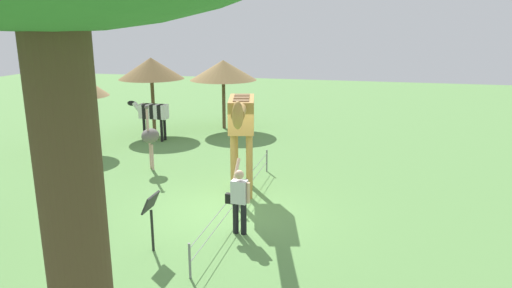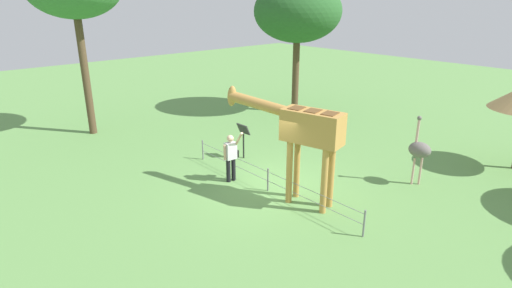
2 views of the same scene
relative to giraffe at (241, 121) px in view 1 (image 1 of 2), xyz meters
name	(u,v)px [view 1 (image 1 of 2)]	position (x,y,z in m)	size (l,w,h in m)	color
ground_plane	(230,210)	(1.12, -0.02, -2.21)	(60.00, 60.00, 0.00)	#60934C
giraffe	(241,121)	(0.00, 0.00, 0.00)	(3.79, 1.36, 3.18)	#BC8942
visitor	(239,198)	(2.44, 0.61, -1.31)	(0.60, 0.59, 1.75)	black
zebra	(152,113)	(-5.49, -5.42, -1.04)	(0.46, 1.81, 1.66)	black
ostrich	(150,136)	(-1.69, -3.65, -1.03)	(0.70, 0.56, 2.25)	#CC9E93
shade_hut_near	(151,69)	(-6.93, -6.06, 0.68)	(2.90, 2.90, 3.37)	brown
shade_hut_far	(223,70)	(-8.45, -3.19, 0.52)	(3.10, 3.10, 3.20)	brown
shade_hut_aside	(76,84)	(-3.36, -7.47, 0.38)	(2.44, 2.44, 3.07)	brown
info_sign	(151,210)	(3.73, -1.00, -1.26)	(0.56, 0.21, 1.32)	black
wire_fence	(239,196)	(1.12, 0.22, -1.80)	(7.05, 0.05, 0.75)	slate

